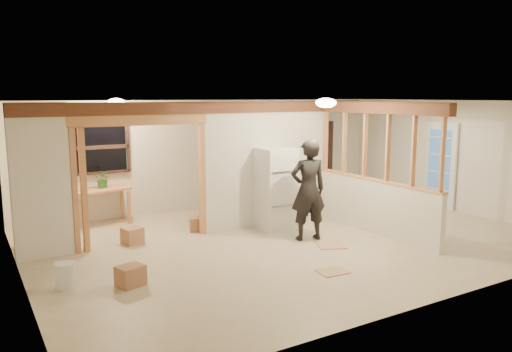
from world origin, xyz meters
TOP-DOWN VIEW (x-y plane):
  - floor at (0.00, 0.00)m, footprint 9.00×6.50m
  - ceiling at (0.00, 0.00)m, footprint 9.00×6.50m
  - wall_back at (0.00, 3.25)m, footprint 9.00×0.01m
  - wall_front at (0.00, -3.25)m, footprint 9.00×0.01m
  - wall_left at (-4.50, 0.00)m, footprint 0.01×6.50m
  - wall_right at (4.50, 0.00)m, footprint 0.01×6.50m
  - partition_left_stub at (-4.05, 1.20)m, footprint 0.90×0.12m
  - partition_center at (0.20, 1.20)m, footprint 2.80×0.12m
  - doorway_frame at (-2.40, 1.20)m, footprint 2.46×0.14m
  - header_beam_back at (-1.00, 1.20)m, footprint 7.00×0.18m
  - header_beam_right at (1.60, -0.40)m, footprint 0.18×3.30m
  - pony_wall at (1.60, -0.40)m, footprint 0.12×3.20m
  - stud_partition at (1.60, -0.40)m, footprint 0.14×3.20m
  - window_back at (-2.60, 3.17)m, footprint 1.12×0.10m
  - french_door at (4.42, 0.40)m, footprint 0.12×0.86m
  - ceiling_dome_main at (0.30, -0.50)m, footprint 0.36×0.36m
  - ceiling_dome_util at (-2.50, 2.30)m, footprint 0.32×0.32m
  - hanging_bulb at (-2.00, 1.60)m, footprint 0.07×0.07m
  - refrigerator at (0.15, 0.82)m, footprint 0.66×0.64m
  - woman at (0.23, -0.14)m, footprint 0.75×0.58m
  - work_table at (-2.78, 2.87)m, footprint 1.27×0.82m
  - potted_plant at (-2.66, 2.94)m, footprint 0.42×0.40m
  - shop_vac at (-4.20, 1.91)m, footprint 0.55×0.55m
  - bookshelf at (2.76, 3.02)m, footprint 0.97×0.32m
  - bucket at (-4.01, -0.34)m, footprint 0.34×0.34m
  - box_util_a at (-1.26, 1.43)m, footprint 0.38×0.35m
  - box_util_b at (-2.61, 1.23)m, footprint 0.38×0.38m
  - box_front at (-3.23, -0.72)m, footprint 0.42×0.38m
  - floor_panel_near at (0.35, -0.67)m, footprint 0.62×0.62m
  - floor_panel_far at (-0.48, -1.72)m, footprint 0.47×0.39m

SIDE VIEW (x-z plane):
  - floor at x=0.00m, z-range -0.01..0.00m
  - floor_panel_far at x=-0.48m, z-range 0.00..0.01m
  - floor_panel_near at x=0.35m, z-range 0.00..0.02m
  - box_util_a at x=-1.26m, z-range 0.00..0.27m
  - box_front at x=-3.23m, z-range 0.00..0.29m
  - box_util_b at x=-2.61m, z-range 0.00..0.29m
  - bucket at x=-4.01m, z-range 0.00..0.35m
  - shop_vac at x=-4.20m, z-range 0.00..0.55m
  - work_table at x=-2.78m, z-range 0.00..0.74m
  - pony_wall at x=1.60m, z-range 0.00..1.00m
  - refrigerator at x=0.15m, z-range 0.00..1.60m
  - woman at x=0.23m, z-range 0.00..1.84m
  - potted_plant at x=-2.66m, z-range 0.74..1.11m
  - bookshelf at x=2.76m, z-range 0.00..1.95m
  - french_door at x=4.42m, z-range 0.00..2.00m
  - doorway_frame at x=-2.40m, z-range 0.00..2.20m
  - wall_back at x=0.00m, z-range 0.00..2.50m
  - wall_front at x=0.00m, z-range 0.00..2.50m
  - wall_left at x=-4.50m, z-range 0.00..2.50m
  - wall_right at x=4.50m, z-range 0.00..2.50m
  - partition_left_stub at x=-4.05m, z-range 0.00..2.50m
  - partition_center at x=0.20m, z-range 0.00..2.50m
  - window_back at x=-2.60m, z-range 1.00..2.10m
  - stud_partition at x=1.60m, z-range 1.00..2.32m
  - hanging_bulb at x=-2.00m, z-range 2.15..2.22m
  - header_beam_back at x=-1.00m, z-range 2.27..2.49m
  - header_beam_right at x=1.60m, z-range 2.27..2.49m
  - ceiling_dome_main at x=0.30m, z-range 2.40..2.56m
  - ceiling_dome_util at x=-2.50m, z-range 2.41..2.55m
  - ceiling at x=0.00m, z-range 2.50..2.50m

